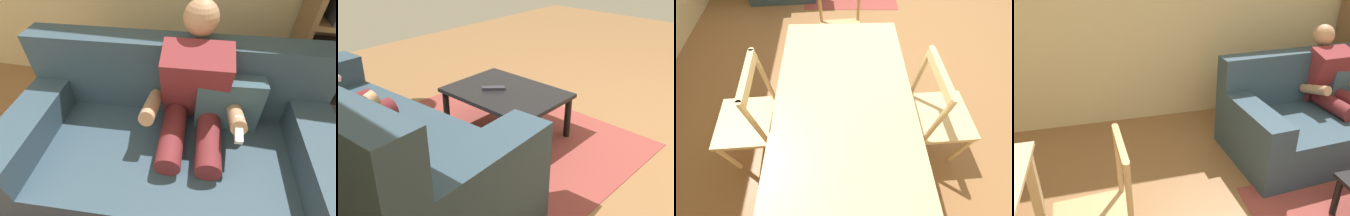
# 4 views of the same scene
# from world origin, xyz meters

# --- Properties ---
(couch) EXTENTS (2.00, 1.10, 0.91)m
(couch) POSITION_xyz_m (1.36, 1.82, 0.32)
(couch) COLOR #2D4251
(couch) RESTS_ON ground_plane
(person_lounging) EXTENTS (0.61, 0.95, 1.14)m
(person_lounging) POSITION_xyz_m (1.48, 1.90, 0.58)
(person_lounging) COLOR maroon
(person_lounging) RESTS_ON ground_plane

